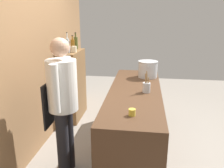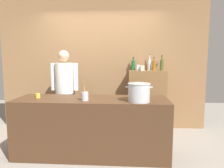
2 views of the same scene
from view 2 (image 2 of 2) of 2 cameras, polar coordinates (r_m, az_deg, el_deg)
The scene contains 15 objects.
ground_plane at distance 3.58m, azimuth -5.31°, elevation -18.21°, with size 8.00×8.00×0.00m, color gray.
brick_back_panel at distance 4.61m, azimuth -2.78°, elevation 6.84°, with size 4.40×0.10×3.00m, color olive.
prep_counter at distance 3.41m, azimuth -5.40°, elevation -11.37°, with size 2.35×0.70×0.90m, color #472D1C.
bar_cabinet at distance 4.49m, azimuth 9.32°, elevation -4.45°, with size 0.76×0.32×1.26m, color brown.
chef at distance 4.19m, azimuth -12.58°, elevation -0.73°, with size 0.53×0.36×1.66m.
stockpot_large at distance 3.06m, azimuth 7.24°, elevation -2.27°, with size 0.38×0.32×0.27m.
utensil_crock at distance 3.14m, azimuth -7.29°, elevation -3.15°, with size 0.10×0.10×0.29m.
butter_jar at distance 3.51m, azimuth -19.22°, elevation -3.00°, with size 0.07×0.07×0.07m, color yellow.
wine_bottle_green at distance 4.44m, azimuth 5.73°, elevation 5.04°, with size 0.08×0.08×0.27m.
wine_bottle_amber at distance 4.41m, azimuth 11.17°, elevation 4.89°, with size 0.07×0.07×0.27m.
wine_bottle_clear at distance 4.48m, azimuth 10.01°, elevation 5.14°, with size 0.06×0.06×0.32m.
wine_bottle_olive at distance 4.42m, azimuth 13.17°, elevation 5.03°, with size 0.07×0.07×0.30m.
wine_glass_short at distance 4.52m, azimuth 12.03°, elevation 5.01°, with size 0.08×0.08×0.15m.
spice_tin_cream at distance 4.30m, azimuth 8.18°, elevation 4.22°, with size 0.07×0.07×0.10m, color beige.
spice_tin_silver at distance 4.39m, azimuth 7.14°, elevation 4.37°, with size 0.08×0.08×0.11m, color #B2B2B7.
Camera 2 is at (0.53, -3.18, 1.54)m, focal length 34.15 mm.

